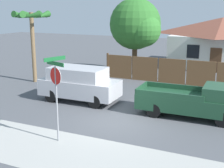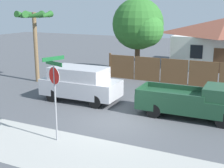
{
  "view_description": "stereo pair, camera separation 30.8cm",
  "coord_description": "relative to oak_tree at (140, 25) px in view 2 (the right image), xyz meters",
  "views": [
    {
      "loc": [
        5.5,
        -12.36,
        5.16
      ],
      "look_at": [
        -0.54,
        0.67,
        1.6
      ],
      "focal_mm": 50.0,
      "sensor_mm": 36.0,
      "label": 1
    },
    {
      "loc": [
        5.77,
        -12.23,
        5.16
      ],
      "look_at": [
        -0.54,
        0.67,
        1.6
      ],
      "focal_mm": 50.0,
      "sensor_mm": 36.0,
      "label": 2
    }
  ],
  "objects": [
    {
      "name": "wooden_fence",
      "position": [
        5.2,
        -1.72,
        -2.94
      ],
      "size": [
        13.81,
        0.12,
        1.82
      ],
      "color": "brown",
      "rests_on": "ground"
    },
    {
      "name": "palm_tree",
      "position": [
        -5.65,
        -5.28,
        0.4
      ],
      "size": [
        2.44,
        2.64,
        4.92
      ],
      "color": "brown",
      "rests_on": "ground"
    },
    {
      "name": "red_suv",
      "position": [
        -0.41,
        -7.98,
        -2.78
      ],
      "size": [
        4.44,
        1.99,
        1.92
      ],
      "rotation": [
        0.0,
        0.0,
        0.02
      ],
      "color": "#B7B7BC",
      "rests_on": "ground"
    },
    {
      "name": "sidewalk_strip",
      "position": [
        2.84,
        -13.76,
        -3.8
      ],
      "size": [
        36.0,
        3.2,
        0.01
      ],
      "color": "#A3A39E",
      "rests_on": "ground"
    },
    {
      "name": "oak_tree",
      "position": [
        0.0,
        0.0,
        0.0
      ],
      "size": [
        4.09,
        3.9,
        5.85
      ],
      "color": "brown",
      "rests_on": "ground"
    },
    {
      "name": "orange_pickup",
      "position": [
        5.99,
        -7.97,
        -3.0
      ],
      "size": [
        5.1,
        1.96,
        1.65
      ],
      "rotation": [
        0.0,
        0.0,
        0.02
      ],
      "color": "#1E472D",
      "rests_on": "ground"
    },
    {
      "name": "stop_sign",
      "position": [
        1.59,
        -13.01,
        -1.5
      ],
      "size": [
        1.01,
        0.91,
        3.36
      ],
      "rotation": [
        0.0,
        0.0,
        -0.35
      ],
      "color": "gray",
      "rests_on": "ground"
    },
    {
      "name": "ground_plane",
      "position": [
        2.84,
        -10.16,
        -3.8
      ],
      "size": [
        80.0,
        80.0,
        0.0
      ],
      "primitive_type": "plane",
      "color": "#4C4F54"
    }
  ]
}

